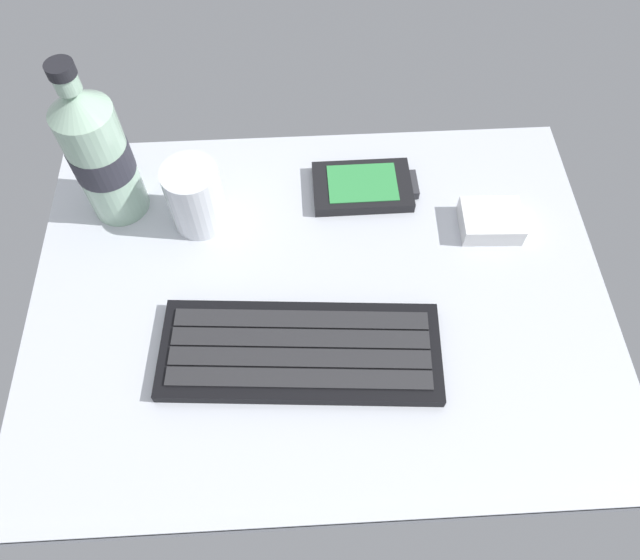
{
  "coord_description": "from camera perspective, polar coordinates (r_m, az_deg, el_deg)",
  "views": [
    {
      "loc": [
        -1.73,
        -32.49,
        57.24
      ],
      "look_at": [
        0.0,
        0.0,
        3.0
      ],
      "focal_mm": 33.3,
      "sensor_mm": 36.0,
      "label": 1
    }
  ],
  "objects": [
    {
      "name": "ground_plane",
      "position": [
        0.67,
        0.01,
        -1.94
      ],
      "size": [
        64.0,
        48.0,
        2.8
      ],
      "color": "silver"
    },
    {
      "name": "keyboard",
      "position": [
        0.62,
        -1.9,
        -6.84
      ],
      "size": [
        29.7,
        13.01,
        1.7
      ],
      "color": "black",
      "rests_on": "ground_plane"
    },
    {
      "name": "handheld_device",
      "position": [
        0.74,
        4.2,
        8.94
      ],
      "size": [
        12.84,
        7.69,
        1.5
      ],
      "color": "black",
      "rests_on": "ground_plane"
    },
    {
      "name": "juice_cup",
      "position": [
        0.7,
        -11.88,
        7.64
      ],
      "size": [
        6.4,
        6.4,
        8.5
      ],
      "color": "silver",
      "rests_on": "ground_plane"
    },
    {
      "name": "water_bottle",
      "position": [
        0.7,
        -20.48,
        11.33
      ],
      "size": [
        6.73,
        6.73,
        20.8
      ],
      "color": "#9EC1A8",
      "rests_on": "ground_plane"
    },
    {
      "name": "charger_block",
      "position": [
        0.73,
        16.09,
        5.49
      ],
      "size": [
        7.22,
        5.87,
        2.4
      ],
      "primitive_type": "cube",
      "rotation": [
        0.0,
        0.0,
        -0.04
      ],
      "color": "white",
      "rests_on": "ground_plane"
    }
  ]
}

